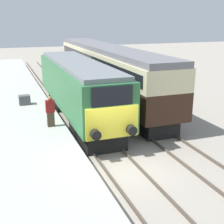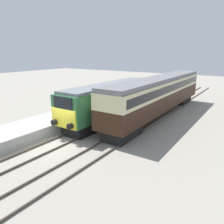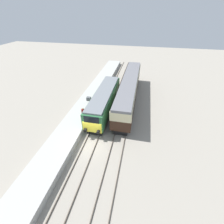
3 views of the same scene
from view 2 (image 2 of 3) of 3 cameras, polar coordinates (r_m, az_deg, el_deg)
The scene contains 8 objects.
ground_plane at distance 16.77m, azimuth -15.03°, elevation -8.32°, with size 120.00×120.00×0.00m, color gray.
platform_left at distance 24.24m, azimuth -6.15°, elevation 0.50°, with size 3.50×50.00×0.86m.
rails_near_track at distance 20.11m, azimuth -4.35°, elevation -3.62°, with size 1.51×60.00×0.14m.
rails_far_track at distance 18.32m, azimuth 4.10°, elevation -5.53°, with size 1.50×60.00×0.14m.
locomotive at distance 21.44m, azimuth -0.52°, elevation 3.07°, with size 2.70×12.88×3.68m.
passenger_carriage at distance 23.62m, azimuth 12.44°, elevation 5.01°, with size 2.75×19.60×4.14m.
person_on_platform at distance 20.49m, azimuth -11.01°, elevation 1.08°, with size 0.44×0.26×1.59m.
luggage_crate at distance 24.66m, azimuth -4.62°, elevation 2.55°, with size 0.70×0.56×0.60m.
Camera 2 is at (11.82, -9.93, 6.54)m, focal length 35.00 mm.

